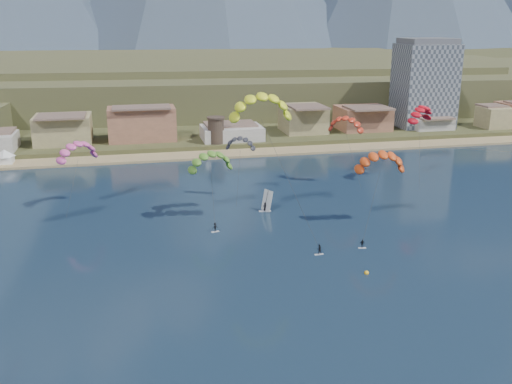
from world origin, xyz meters
TOP-DOWN VIEW (x-y plane):
  - ground at (0.00, 0.00)m, footprint 2400.00×2400.00m
  - beach at (0.00, 106.00)m, footprint 2200.00×12.00m
  - land at (0.00, 560.00)m, footprint 2200.00×900.00m
  - foothills at (22.39, 232.47)m, footprint 940.00×210.00m
  - town at (-40.00, 122.00)m, footprint 400.00×24.00m
  - apartment_tower at (85.00, 128.00)m, footprint 20.00×16.00m
  - watchtower at (5.00, 114.00)m, footprint 5.82×5.82m
  - kitesurfer_yellow at (2.83, 40.02)m, footprint 14.36×19.51m
  - kitesurfer_orange at (26.65, 36.24)m, footprint 14.34×14.71m
  - kitesurfer_green at (-5.66, 51.31)m, footprint 11.16×16.10m
  - distant_kite_pink at (-33.85, 61.39)m, footprint 10.45×9.28m
  - distant_kite_dark at (2.63, 60.62)m, footprint 7.87×6.79m
  - distant_kite_orange at (31.00, 67.23)m, footprint 9.75×8.67m
  - distant_kite_red at (49.85, 64.43)m, footprint 9.97×8.83m
  - windsurfer at (6.09, 49.35)m, footprint 2.77×3.04m
  - buoy at (15.01, 14.01)m, footprint 0.79×0.79m

SIDE VIEW (x-z plane):
  - ground at x=0.00m, z-range 0.00..0.00m
  - land at x=0.00m, z-range -2.00..2.00m
  - buoy at x=15.01m, z-range -0.26..0.53m
  - beach at x=0.00m, z-range -0.20..0.70m
  - windsurfer at x=6.09m, z-range -0.87..3.91m
  - watchtower at x=5.00m, z-range 2.07..10.67m
  - town at x=-40.00m, z-range 2.00..14.00m
  - foothills at x=22.39m, z-range 0.08..18.08m
  - kitesurfer_green at x=-5.66m, z-range 3.70..20.63m
  - distant_kite_pink at x=-33.85m, z-range 5.13..22.30m
  - distant_kite_dark at x=2.63m, z-range 5.50..21.95m
  - kitesurfer_orange at x=26.65m, z-range 4.43..23.81m
  - distant_kite_orange at x=31.00m, z-range 6.51..25.71m
  - apartment_tower at x=85.00m, z-range 1.82..33.82m
  - distant_kite_red at x=49.85m, z-range 7.76..29.23m
  - kitesurfer_yellow at x=2.83m, z-range 10.02..40.77m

